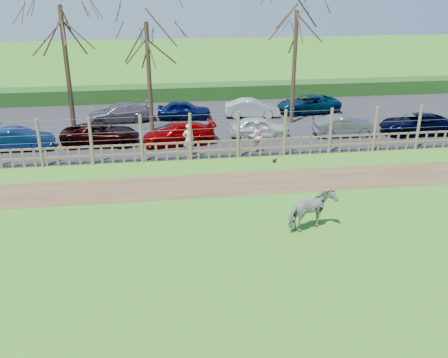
{
  "coord_description": "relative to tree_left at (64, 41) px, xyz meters",
  "views": [
    {
      "loc": [
        -1.61,
        -16.57,
        9.08
      ],
      "look_at": [
        1.0,
        2.5,
        1.1
      ],
      "focal_mm": 40.0,
      "sensor_mm": 36.0,
      "label": 1
    }
  ],
  "objects": [
    {
      "name": "car_3",
      "position": [
        6.01,
        -1.85,
        -4.98
      ],
      "size": [
        4.3,
        2.13,
        1.2
      ],
      "primitive_type": "imported",
      "rotation": [
        0.0,
        0.0,
        4.82
      ],
      "color": "#890002",
      "rests_on": "asphalt"
    },
    {
      "name": "car_2",
      "position": [
        1.62,
        -1.39,
        -4.98
      ],
      "size": [
        4.43,
        2.25,
        1.2
      ],
      "primitive_type": "imported",
      "rotation": [
        0.0,
        0.0,
        1.51
      ],
      "color": "black",
      "rests_on": "asphalt"
    },
    {
      "name": "car_10",
      "position": [
        6.65,
        3.35,
        -4.98
      ],
      "size": [
        3.64,
        1.73,
        1.2
      ],
      "primitive_type": "imported",
      "rotation": [
        0.0,
        0.0,
        1.48
      ],
      "color": "#060E3F",
      "rests_on": "asphalt"
    },
    {
      "name": "tree_left",
      "position": [
        0.0,
        0.0,
        0.0
      ],
      "size": [
        4.8,
        4.8,
        7.88
      ],
      "color": "#3D2B1E",
      "rests_on": "ground"
    },
    {
      "name": "tree_mid",
      "position": [
        4.5,
        1.0,
        -0.75
      ],
      "size": [
        4.8,
        4.8,
        6.83
      ],
      "color": "#3D2B1E",
      "rests_on": "ground"
    },
    {
      "name": "ground",
      "position": [
        6.5,
        -12.5,
        -5.62
      ],
      "size": [
        120.0,
        120.0,
        0.0
      ],
      "primitive_type": "plane",
      "color": "#5B9E37",
      "rests_on": "ground"
    },
    {
      "name": "visitor_a",
      "position": [
        6.44,
        -3.86,
        -4.71
      ],
      "size": [
        0.72,
        0.58,
        1.72
      ],
      "primitive_type": "imported",
      "rotation": [
        0.0,
        0.0,
        3.43
      ],
      "color": "#C8ECB8",
      "rests_on": "asphalt"
    },
    {
      "name": "car_4",
      "position": [
        10.83,
        -1.2,
        -4.98
      ],
      "size": [
        3.59,
        1.6,
        1.2
      ],
      "primitive_type": "imported",
      "rotation": [
        0.0,
        0.0,
        1.52
      ],
      "color": "silver",
      "rests_on": "asphalt"
    },
    {
      "name": "fence",
      "position": [
        6.5,
        -4.5,
        -4.81
      ],
      "size": [
        30.16,
        0.16,
        2.5
      ],
      "color": "brown",
      "rests_on": "ground"
    },
    {
      "name": "crow",
      "position": [
        10.75,
        -5.5,
        -5.52
      ],
      "size": [
        0.24,
        0.18,
        0.19
      ],
      "color": "black",
      "rests_on": "ground"
    },
    {
      "name": "car_6",
      "position": [
        20.32,
        -1.84,
        -4.98
      ],
      "size": [
        4.34,
        2.04,
        1.2
      ],
      "primitive_type": "imported",
      "rotation": [
        0.0,
        0.0,
        4.7
      ],
      "color": "black",
      "rests_on": "asphalt"
    },
    {
      "name": "dirt_strip",
      "position": [
        6.5,
        -8.0,
        -5.61
      ],
      "size": [
        34.0,
        2.8,
        0.01
      ],
      "primitive_type": "cube",
      "color": "brown",
      "rests_on": "ground"
    },
    {
      "name": "asphalt",
      "position": [
        6.5,
        2.0,
        -5.6
      ],
      "size": [
        44.0,
        13.0,
        0.04
      ],
      "primitive_type": "cube",
      "color": "#232326",
      "rests_on": "ground"
    },
    {
      "name": "car_1",
      "position": [
        -2.74,
        -1.71,
        -4.98
      ],
      "size": [
        3.65,
        1.31,
        1.2
      ],
      "primitive_type": "imported",
      "rotation": [
        0.0,
        0.0,
        1.56
      ],
      "color": "#081E4E",
      "rests_on": "asphalt"
    },
    {
      "name": "car_11",
      "position": [
        11.22,
        3.19,
        -4.98
      ],
      "size": [
        3.76,
        1.67,
        1.2
      ],
      "primitive_type": "imported",
      "rotation": [
        0.0,
        0.0,
        1.46
      ],
      "color": "silver",
      "rests_on": "asphalt"
    },
    {
      "name": "car_12",
      "position": [
        15.32,
        3.79,
        -4.98
      ],
      "size": [
        4.36,
        2.08,
        1.2
      ],
      "primitive_type": "imported",
      "rotation": [
        0.0,
        0.0,
        4.73
      ],
      "color": "#04233C",
      "rests_on": "asphalt"
    },
    {
      "name": "tree_right",
      "position": [
        13.5,
        1.5,
        -0.37
      ],
      "size": [
        4.8,
        4.8,
        7.35
      ],
      "color": "#3D2B1E",
      "rests_on": "ground"
    },
    {
      "name": "visitor_b",
      "position": [
        10.1,
        -3.73,
        -4.71
      ],
      "size": [
        0.97,
        0.83,
        1.72
      ],
      "primitive_type": "imported",
      "rotation": [
        0.0,
        0.0,
        3.38
      ],
      "color": "#EDBCCE",
      "rests_on": "asphalt"
    },
    {
      "name": "car_5",
      "position": [
        15.87,
        -1.67,
        -4.98
      ],
      "size": [
        3.66,
        1.33,
        1.2
      ],
      "primitive_type": "imported",
      "rotation": [
        0.0,
        0.0,
        1.55
      ],
      "color": "#585760",
      "rests_on": "asphalt"
    },
    {
      "name": "zebra",
      "position": [
        10.46,
        -12.8,
        -4.83
      ],
      "size": [
        2.06,
        1.56,
        1.58
      ],
      "primitive_type": "imported",
      "rotation": [
        0.0,
        0.0,
        2.0
      ],
      "color": "gray",
      "rests_on": "ground"
    },
    {
      "name": "hedge",
      "position": [
        6.5,
        9.0,
        -5.07
      ],
      "size": [
        46.0,
        2.0,
        1.1
      ],
      "primitive_type": "cube",
      "color": "#1E4716",
      "rests_on": "ground"
    },
    {
      "name": "car_9",
      "position": [
        2.4,
        3.17,
        -4.98
      ],
      "size": [
        4.29,
        2.11,
        1.2
      ],
      "primitive_type": "imported",
      "rotation": [
        0.0,
        0.0,
        4.82
      ],
      "color": "#605562",
      "rests_on": "asphalt"
    }
  ]
}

